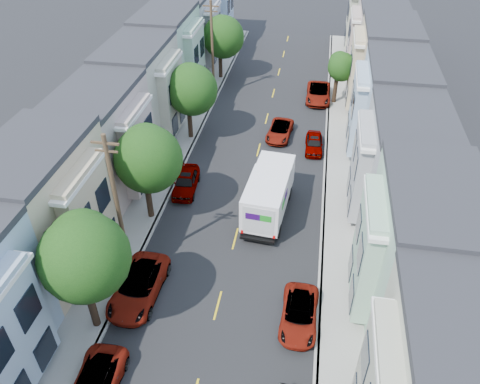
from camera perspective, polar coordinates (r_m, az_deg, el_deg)
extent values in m
plane|color=black|center=(29.16, -2.73, -13.65)|extent=(160.00, 160.00, 0.00)
cube|color=black|center=(40.15, 1.69, 2.93)|extent=(12.00, 70.00, 0.02)
cube|color=gray|center=(41.23, -6.68, 3.78)|extent=(0.30, 70.00, 0.15)
cube|color=gray|center=(39.90, 10.32, 2.14)|extent=(0.30, 70.00, 0.15)
cube|color=gray|center=(41.58, -8.41, 3.94)|extent=(2.60, 70.00, 0.15)
cube|color=gray|center=(39.98, 12.17, 1.94)|extent=(2.60, 70.00, 0.15)
cube|color=gold|center=(40.16, 1.69, 2.92)|extent=(0.12, 70.00, 0.01)
cube|color=#9A9B9D|center=(42.85, -13.27, 4.26)|extent=(5.00, 70.00, 8.50)
cube|color=#9A9B9D|center=(40.47, 17.51, 1.29)|extent=(5.00, 70.00, 8.50)
cylinder|color=black|center=(27.97, -17.69, -12.76)|extent=(0.44, 0.44, 3.91)
sphere|color=#285D17|center=(25.30, -18.58, -7.58)|extent=(4.70, 4.70, 4.70)
cylinder|color=black|center=(34.52, -11.06, -0.74)|extent=(0.44, 0.44, 3.52)
sphere|color=#285D17|center=(32.48, -11.25, 3.95)|extent=(4.70, 4.70, 4.70)
cylinder|color=black|center=(43.92, -6.12, 8.46)|extent=(0.44, 0.44, 3.29)
sphere|color=#285D17|center=(42.40, -6.01, 12.29)|extent=(4.57, 4.57, 4.57)
cylinder|color=black|center=(56.29, -2.39, 15.23)|extent=(0.44, 0.44, 3.21)
sphere|color=#285D17|center=(55.10, -2.16, 18.36)|extent=(4.70, 4.70, 4.70)
cylinder|color=black|center=(51.25, 11.52, 12.11)|extent=(0.44, 0.44, 3.01)
sphere|color=#285D17|center=(50.28, 12.23, 14.67)|extent=(2.92, 2.92, 2.92)
cylinder|color=#42301E|center=(28.65, -14.61, -2.12)|extent=(0.26, 0.26, 10.00)
cube|color=#42301E|center=(26.08, -16.16, 5.74)|extent=(1.60, 0.12, 0.12)
cylinder|color=#42301E|center=(50.33, -3.37, 16.64)|extent=(0.26, 0.26, 10.00)
cube|color=#42301E|center=(48.91, -3.58, 21.69)|extent=(1.60, 0.12, 0.12)
cube|color=white|center=(33.27, 3.30, -0.95)|extent=(2.68, 4.81, 2.63)
cube|color=white|center=(36.16, 3.98, 2.32)|extent=(2.68, 2.24, 2.42)
cube|color=black|center=(34.95, 3.42, -1.81)|extent=(2.47, 6.91, 0.27)
cube|color=#2D0A51|center=(31.24, 2.06, -3.10)|extent=(1.01, 0.04, 0.49)
cube|color=#198C1E|center=(31.17, 3.69, -3.27)|extent=(0.78, 0.04, 0.49)
cylinder|color=black|center=(33.38, 0.86, -4.25)|extent=(0.31, 1.01, 1.01)
cylinder|color=black|center=(33.20, 4.99, -4.70)|extent=(0.31, 1.01, 1.01)
cylinder|color=black|center=(36.85, 1.96, 0.32)|extent=(0.31, 1.01, 1.01)
cylinder|color=black|center=(36.69, 5.70, -0.06)|extent=(0.31, 1.01, 1.01)
imported|color=black|center=(44.47, 4.87, 7.43)|extent=(2.48, 4.71, 1.26)
imported|color=gray|center=(29.71, -12.25, -11.21)|extent=(2.68, 5.61, 1.54)
imported|color=#58100E|center=(37.48, -6.60, 1.24)|extent=(2.10, 4.72, 1.49)
imported|color=silver|center=(28.11, 7.23, -14.60)|extent=(2.15, 4.56, 1.26)
imported|color=black|center=(42.82, 9.00, 5.86)|extent=(1.70, 4.09, 1.31)
imported|color=#051631|center=(51.92, 9.52, 11.77)|extent=(2.54, 5.44, 1.51)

